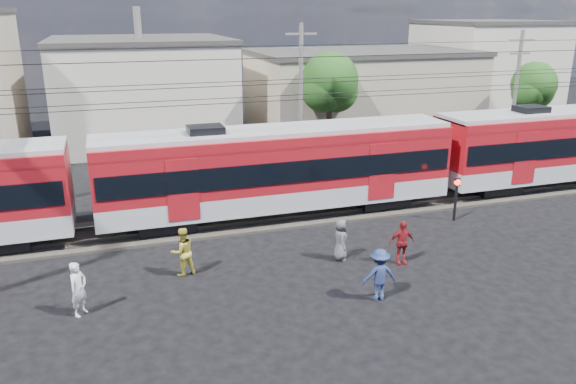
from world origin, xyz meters
The scene contains 19 objects.
ground centered at (0.00, 0.00, 0.00)m, with size 120.00×120.00×0.00m, color black.
track_bed centered at (0.00, 8.00, 0.06)m, with size 70.00×3.40×0.12m, color #2D2823.
rail_near centered at (0.00, 7.25, 0.18)m, with size 70.00×0.12×0.12m, color #59544C.
rail_far centered at (0.00, 8.75, 0.18)m, with size 70.00×0.12×0.12m, color #59544C.
commuter_train centered at (2.68, 8.00, 2.40)m, with size 50.30×3.08×4.17m.
building_midwest centered at (-2.00, 27.00, 3.66)m, with size 12.24×12.24×7.30m.
building_mideast centered at (14.00, 24.00, 3.16)m, with size 16.32×10.20×6.30m.
building_east centered at (28.00, 28.00, 4.16)m, with size 10.20×10.20×8.30m.
utility_pole_mid centered at (6.00, 15.00, 4.53)m, with size 1.80×0.24×8.50m.
utility_pole_east centered at (20.00, 14.00, 4.28)m, with size 1.80×0.24×8.00m.
tree_near centered at (9.19, 18.09, 4.66)m, with size 3.82×3.64×6.72m.
tree_far centered at (24.19, 17.09, 3.99)m, with size 3.36×3.12×5.76m.
pedestrian_a centered at (-6.01, 1.54, 0.89)m, with size 0.65×0.43×1.78m, color silver.
pedestrian_b centered at (-2.54, 3.35, 0.90)m, with size 0.88×0.68×1.81m, color gold.
pedestrian_c centered at (3.34, -0.49, 0.90)m, with size 1.16×0.67×1.80m, color navy.
pedestrian_d centered at (5.41, 1.74, 0.86)m, with size 1.01×0.42×1.72m, color maroon.
pedestrian_e centered at (3.38, 2.81, 0.81)m, with size 0.79×0.52×1.63m, color #4E4F53.
car_silver centered at (19.74, 13.78, 0.62)m, with size 1.47×3.66×1.25m, color #A7A9AE.
crossing_signal centered at (9.97, 5.07, 1.39)m, with size 0.29×0.29×2.00m.
Camera 1 is at (-4.64, -15.38, 9.15)m, focal length 35.00 mm.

